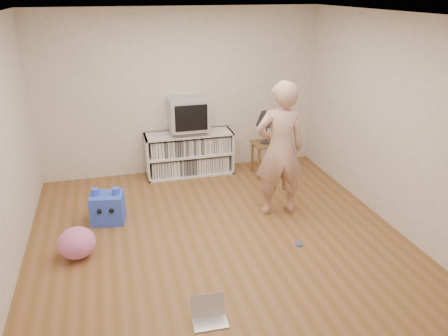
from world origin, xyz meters
TOP-DOWN VIEW (x-y plane):
  - ground at (0.00, 0.00)m, footprint 4.50×4.50m
  - walls at (0.00, 0.00)m, footprint 4.52×4.52m
  - ceiling at (0.00, 0.00)m, footprint 4.50×4.50m
  - media_unit at (0.06, 2.04)m, footprint 1.40×0.45m
  - dvd_deck at (0.06, 2.02)m, footprint 0.45×0.35m
  - crt_tv at (0.06, 2.02)m, footprint 0.60×0.53m
  - side_table at (1.24, 1.65)m, footprint 0.42×0.42m
  - table_lamp at (1.24, 1.65)m, footprint 0.34×0.34m
  - person at (0.96, 0.40)m, footprint 0.69×0.48m
  - laptop at (-0.43, -1.40)m, footprint 0.33×0.27m
  - playing_cards at (0.90, -0.46)m, footprint 0.08×0.10m
  - plush_blue at (-1.28, 0.73)m, footprint 0.46×0.41m
  - plush_pink at (-1.64, -0.02)m, footprint 0.51×0.51m

SIDE VIEW (x-z plane):
  - ground at x=0.00m, z-range 0.00..0.00m
  - playing_cards at x=0.90m, z-range 0.00..0.02m
  - laptop at x=-0.43m, z-range -0.05..0.17m
  - plush_pink at x=-1.64m, z-range 0.00..0.36m
  - plush_blue at x=-1.28m, z-range -0.04..0.44m
  - media_unit at x=0.06m, z-range 0.00..0.70m
  - side_table at x=1.24m, z-range 0.14..0.69m
  - dvd_deck at x=0.06m, z-range 0.70..0.77m
  - person at x=0.96m, z-range 0.00..1.81m
  - table_lamp at x=1.24m, z-range 0.68..1.20m
  - crt_tv at x=0.06m, z-range 0.77..1.27m
  - walls at x=0.00m, z-range 0.00..2.60m
  - ceiling at x=0.00m, z-range 2.60..2.60m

